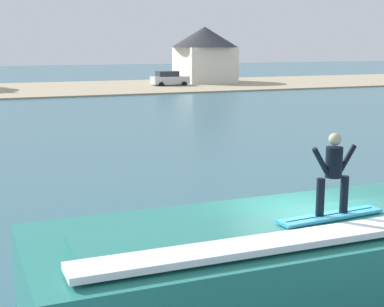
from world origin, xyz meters
TOP-DOWN VIEW (x-y plane):
  - ground_plane at (0.00, 0.00)m, footprint 260.00×260.00m
  - wave_crest at (-0.67, -0.76)m, footprint 10.39×3.84m
  - surfboard at (-0.16, -1.29)m, footprint 2.31×0.59m
  - surfer at (-0.13, -1.27)m, footprint 0.99×0.32m
  - shoreline_bank at (0.00, 54.72)m, footprint 120.00×21.00m
  - car_far_shore at (16.45, 53.92)m, footprint 4.39×2.30m
  - house_gabled_white at (22.73, 57.86)m, footprint 8.66×8.66m

SIDE VIEW (x-z plane):
  - ground_plane at x=0.00m, z-range 0.00..0.00m
  - shoreline_bank at x=0.00m, z-range 0.00..0.16m
  - wave_crest at x=-0.67m, z-range -0.05..1.66m
  - car_far_shore at x=16.45m, z-range 0.02..1.88m
  - surfboard at x=-0.16m, z-range 1.71..1.77m
  - surfer at x=-0.13m, z-range 1.86..3.44m
  - house_gabled_white at x=22.73m, z-range 0.46..7.64m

